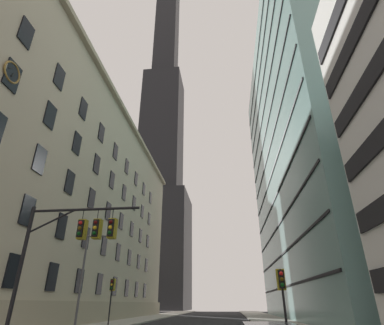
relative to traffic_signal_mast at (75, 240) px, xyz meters
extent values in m
cube|color=#B2A88E|center=(-12.92, 20.98, 9.40)|extent=(12.49, 60.21, 28.80)
cube|color=#9E937A|center=(-6.42, 20.98, 23.10)|extent=(0.70, 60.21, 0.60)
cube|color=#9E937A|center=(-6.52, 20.98, -3.90)|extent=(0.50, 60.21, 2.20)
cube|color=black|center=(-6.62, 4.88, -1.00)|extent=(0.14, 1.40, 2.20)
cube|color=black|center=(-6.62, 9.88, -1.00)|extent=(0.14, 1.40, 2.20)
cube|color=black|center=(-6.62, 14.88, -1.00)|extent=(0.14, 1.40, 2.20)
cube|color=black|center=(-6.62, 19.88, -1.00)|extent=(0.14, 1.40, 2.20)
cube|color=black|center=(-6.62, 24.88, -1.00)|extent=(0.14, 1.40, 2.20)
cube|color=black|center=(-6.62, 29.88, -1.00)|extent=(0.14, 1.40, 2.20)
cube|color=black|center=(-6.62, 34.88, -1.00)|extent=(0.14, 1.40, 2.20)
cube|color=black|center=(-6.62, 39.88, -1.00)|extent=(0.14, 1.40, 2.20)
cube|color=black|center=(-6.62, 4.88, 3.20)|extent=(0.14, 1.40, 2.20)
cube|color=black|center=(-6.62, 9.88, 3.20)|extent=(0.14, 1.40, 2.20)
cube|color=black|center=(-6.62, 14.88, 3.20)|extent=(0.14, 1.40, 2.20)
cube|color=black|center=(-6.62, 19.88, 3.20)|extent=(0.14, 1.40, 2.20)
cube|color=black|center=(-6.62, 24.88, 3.20)|extent=(0.14, 1.40, 2.20)
cube|color=black|center=(-6.62, 29.88, 3.20)|extent=(0.14, 1.40, 2.20)
cube|color=black|center=(-6.62, 34.88, 3.20)|extent=(0.14, 1.40, 2.20)
cube|color=black|center=(-6.62, 39.88, 3.20)|extent=(0.14, 1.40, 2.20)
cube|color=black|center=(-6.62, 4.88, 7.40)|extent=(0.14, 1.40, 2.20)
cube|color=black|center=(-6.62, 9.88, 7.40)|extent=(0.14, 1.40, 2.20)
cube|color=black|center=(-6.62, 14.88, 7.40)|extent=(0.14, 1.40, 2.20)
cube|color=black|center=(-6.62, 19.88, 7.40)|extent=(0.14, 1.40, 2.20)
cube|color=black|center=(-6.62, 24.88, 7.40)|extent=(0.14, 1.40, 2.20)
cube|color=black|center=(-6.62, 29.88, 7.40)|extent=(0.14, 1.40, 2.20)
cube|color=black|center=(-6.62, 34.88, 7.40)|extent=(0.14, 1.40, 2.20)
cube|color=black|center=(-6.62, 39.88, 7.40)|extent=(0.14, 1.40, 2.20)
cube|color=black|center=(-6.62, -0.12, 11.60)|extent=(0.14, 1.40, 2.20)
cube|color=black|center=(-6.62, 4.88, 11.60)|extent=(0.14, 1.40, 2.20)
cube|color=black|center=(-6.62, 9.88, 11.60)|extent=(0.14, 1.40, 2.20)
cube|color=black|center=(-6.62, 14.88, 11.60)|extent=(0.14, 1.40, 2.20)
cube|color=black|center=(-6.62, 19.88, 11.60)|extent=(0.14, 1.40, 2.20)
cube|color=black|center=(-6.62, 24.88, 11.60)|extent=(0.14, 1.40, 2.20)
cube|color=black|center=(-6.62, 29.88, 11.60)|extent=(0.14, 1.40, 2.20)
cube|color=black|center=(-6.62, 34.88, 11.60)|extent=(0.14, 1.40, 2.20)
cube|color=black|center=(-6.62, 39.88, 11.60)|extent=(0.14, 1.40, 2.20)
cube|color=black|center=(-6.62, -0.12, 15.80)|extent=(0.14, 1.40, 2.20)
cube|color=black|center=(-6.62, 4.88, 15.80)|extent=(0.14, 1.40, 2.20)
cube|color=black|center=(-6.62, 9.88, 15.80)|extent=(0.14, 1.40, 2.20)
cube|color=black|center=(-6.62, 14.88, 15.80)|extent=(0.14, 1.40, 2.20)
cube|color=black|center=(-6.62, 19.88, 15.80)|extent=(0.14, 1.40, 2.20)
cube|color=black|center=(-6.62, 24.88, 15.80)|extent=(0.14, 1.40, 2.20)
cube|color=black|center=(-6.62, 29.88, 15.80)|extent=(0.14, 1.40, 2.20)
cube|color=black|center=(-6.62, 34.88, 15.80)|extent=(0.14, 1.40, 2.20)
cube|color=black|center=(-6.62, 39.88, 15.80)|extent=(0.14, 1.40, 2.20)
torus|color=olive|center=(-6.55, -0.28, 11.75)|extent=(0.15, 1.61, 1.61)
cylinder|color=silver|center=(-6.59, -0.28, 11.75)|extent=(0.05, 1.39, 1.39)
cube|color=black|center=(-6.52, -0.22, 11.58)|extent=(0.03, 0.21, 0.41)
cube|color=black|center=(-6.52, -0.50, 11.94)|extent=(0.03, 0.51, 0.44)
cube|color=black|center=(-17.23, 92.64, 14.54)|extent=(22.91, 22.91, 39.09)
cube|color=black|center=(-17.23, 92.64, 62.51)|extent=(16.04, 16.04, 56.85)
cube|color=black|center=(-17.23, 92.64, 126.47)|extent=(10.31, 10.31, 71.07)
cube|color=black|center=(15.28, -4.24, 7.00)|extent=(0.16, 12.96, 1.10)
cube|color=black|center=(15.28, -4.24, 10.00)|extent=(0.16, 12.96, 1.10)
cube|color=gray|center=(24.66, 29.73, 19.20)|extent=(18.68, 47.30, 48.40)
cube|color=black|center=(15.29, 29.73, -1.00)|extent=(0.12, 46.30, 0.24)
cube|color=black|center=(15.29, 29.73, 3.00)|extent=(0.12, 46.30, 0.24)
cube|color=black|center=(15.29, 29.73, 7.00)|extent=(0.12, 46.30, 0.24)
cube|color=black|center=(15.29, 29.73, 11.00)|extent=(0.12, 46.30, 0.24)
cube|color=black|center=(15.29, 29.73, 15.00)|extent=(0.12, 46.30, 0.24)
cube|color=black|center=(15.29, 29.73, 19.00)|extent=(0.12, 46.30, 0.24)
cube|color=black|center=(15.29, 29.73, 23.00)|extent=(0.12, 46.30, 0.24)
cube|color=black|center=(15.29, 29.73, 27.00)|extent=(0.12, 46.30, 0.24)
cube|color=black|center=(15.29, 29.73, 31.00)|extent=(0.12, 46.30, 0.24)
cube|color=black|center=(15.29, 29.73, 35.00)|extent=(0.12, 46.30, 0.24)
cube|color=black|center=(15.29, 29.73, 39.00)|extent=(0.12, 46.30, 0.24)
cylinder|color=black|center=(-2.68, -0.06, -1.49)|extent=(0.20, 0.20, 6.74)
cylinder|color=black|center=(0.34, -0.06, 1.63)|extent=(6.05, 0.14, 0.14)
cylinder|color=black|center=(-1.47, -0.06, 1.03)|extent=(2.50, 0.10, 1.27)
cylinder|color=black|center=(0.27, -0.06, 1.33)|extent=(0.04, 0.04, 0.60)
cube|color=black|center=(0.27, -0.06, 0.58)|extent=(0.30, 0.30, 0.90)
cube|color=olive|center=(0.27, 0.11, 0.58)|extent=(0.40, 0.40, 1.04)
sphere|color=red|center=(0.27, -0.22, 0.86)|extent=(0.20, 0.20, 0.20)
sphere|color=#4B3A08|center=(0.27, -0.22, 0.58)|extent=(0.20, 0.20, 0.20)
sphere|color=#083D10|center=(0.27, -0.22, 0.30)|extent=(0.20, 0.20, 0.20)
cylinder|color=black|center=(1.10, -0.06, 1.33)|extent=(0.04, 0.04, 0.60)
cube|color=black|center=(1.10, -0.06, 0.58)|extent=(0.30, 0.30, 0.90)
cube|color=olive|center=(1.10, 0.11, 0.58)|extent=(0.40, 0.40, 1.04)
sphere|color=#450808|center=(1.10, -0.22, 0.86)|extent=(0.20, 0.20, 0.20)
sphere|color=yellow|center=(1.10, -0.22, 0.58)|extent=(0.20, 0.20, 0.20)
sphere|color=#083D10|center=(1.10, -0.22, 0.30)|extent=(0.20, 0.20, 0.20)
cylinder|color=black|center=(1.93, -0.06, 1.33)|extent=(0.04, 0.04, 0.60)
cube|color=black|center=(1.93, -0.06, 0.58)|extent=(0.30, 0.30, 0.90)
cube|color=olive|center=(1.93, 0.11, 0.58)|extent=(0.40, 0.40, 1.04)
sphere|color=#450808|center=(1.93, -0.22, 0.86)|extent=(0.20, 0.20, 0.20)
sphere|color=yellow|center=(1.93, -0.22, 0.58)|extent=(0.20, 0.20, 0.20)
sphere|color=#083D10|center=(1.93, -0.22, 0.30)|extent=(0.20, 0.20, 0.20)
cylinder|color=black|center=(10.66, 2.04, -3.11)|extent=(0.12, 0.12, 3.49)
cube|color=black|center=(10.66, 2.04, -1.87)|extent=(0.30, 0.30, 0.90)
cube|color=olive|center=(10.66, 2.21, -1.87)|extent=(0.40, 0.40, 1.04)
sphere|color=red|center=(10.66, 1.88, -1.59)|extent=(0.20, 0.20, 0.20)
sphere|color=#4B3A08|center=(10.66, 1.88, -1.87)|extent=(0.20, 0.20, 0.20)
sphere|color=#083D10|center=(10.66, 1.88, -2.15)|extent=(0.20, 0.20, 0.20)
cylinder|color=black|center=(-2.80, 13.67, -2.89)|extent=(0.12, 0.12, 3.92)
cube|color=black|center=(-2.80, 13.67, -1.43)|extent=(0.30, 0.30, 0.90)
cube|color=olive|center=(-2.80, 13.84, -1.43)|extent=(0.40, 0.40, 1.04)
sphere|color=#450808|center=(-2.80, 13.51, -1.15)|extent=(0.20, 0.20, 0.20)
sphere|color=yellow|center=(-2.80, 13.51, -1.43)|extent=(0.20, 0.20, 0.20)
sphere|color=#083D10|center=(-2.80, 13.51, -1.71)|extent=(0.20, 0.20, 0.20)
cylinder|color=#47474C|center=(-3.84, 9.48, -1.27)|extent=(0.18, 0.18, 7.16)
cylinder|color=#47474C|center=(-2.88, 9.48, 2.16)|extent=(1.92, 0.10, 0.10)
ellipsoid|color=#EFE5C6|center=(-1.92, 9.48, 2.06)|extent=(0.56, 0.32, 0.24)
camera|label=1|loc=(7.94, -15.21, -3.01)|focal=28.15mm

